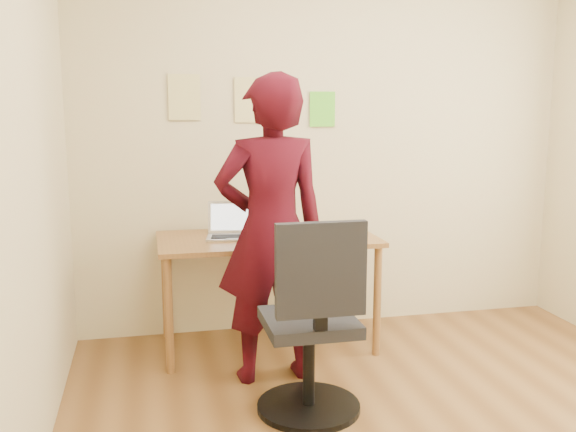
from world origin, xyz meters
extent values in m
cube|color=beige|center=(0.00, 1.77, 1.35)|extent=(3.50, 0.04, 2.70)
cube|color=beige|center=(-1.77, 0.00, 1.35)|extent=(0.04, 3.50, 2.70)
cube|color=brown|center=(-0.50, 1.38, 0.72)|extent=(1.40, 0.70, 0.03)
cylinder|color=brown|center=(-1.15, 1.08, 0.35)|extent=(0.05, 0.05, 0.71)
cylinder|color=brown|center=(0.15, 1.08, 0.35)|extent=(0.05, 0.05, 0.71)
cylinder|color=brown|center=(-1.15, 1.68, 0.35)|extent=(0.05, 0.05, 0.71)
cylinder|color=brown|center=(0.15, 1.68, 0.35)|extent=(0.05, 0.05, 0.71)
cube|color=#B2B1B9|center=(-0.74, 1.38, 0.75)|extent=(0.33, 0.26, 0.01)
cube|color=black|center=(-0.74, 1.38, 0.76)|extent=(0.26, 0.16, 0.00)
cube|color=#B2B1B9|center=(-0.72, 1.51, 0.86)|extent=(0.31, 0.11, 0.21)
cube|color=white|center=(-0.72, 1.51, 0.86)|extent=(0.27, 0.09, 0.17)
cube|color=white|center=(-0.18, 1.31, 0.74)|extent=(0.25, 0.32, 0.00)
cube|color=black|center=(-0.35, 1.17, 0.74)|extent=(0.06, 0.12, 0.01)
cube|color=#3F4C59|center=(-0.35, 1.17, 0.75)|extent=(0.05, 0.10, 0.00)
cube|color=#E1D386|center=(-0.99, 1.74, 1.63)|extent=(0.21, 0.00, 0.30)
cube|color=#E1D386|center=(-0.55, 1.74, 1.61)|extent=(0.21, 0.00, 0.30)
cube|color=#63DE31|center=(-0.04, 1.74, 1.55)|extent=(0.18, 0.00, 0.24)
cube|color=black|center=(-0.46, 0.45, 0.48)|extent=(0.46, 0.46, 0.06)
cube|color=black|center=(-0.46, 0.23, 0.82)|extent=(0.44, 0.05, 0.46)
cube|color=black|center=(-0.46, 0.23, 0.58)|extent=(0.06, 0.04, 0.13)
cylinder|color=black|center=(-0.46, 0.45, 0.23)|extent=(0.06, 0.06, 0.46)
cylinder|color=black|center=(-0.46, 0.45, 0.02)|extent=(0.54, 0.54, 0.03)
imported|color=#390710|center=(-0.57, 0.90, 0.88)|extent=(0.66, 0.46, 1.76)
camera|label=1|loc=(-1.25, -2.61, 1.60)|focal=40.00mm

